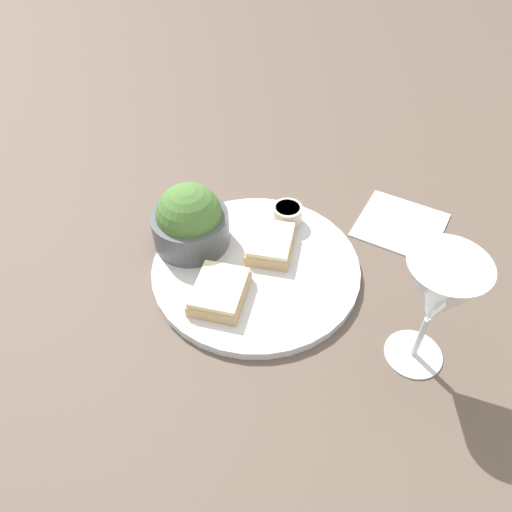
# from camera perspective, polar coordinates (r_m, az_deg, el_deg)

# --- Properties ---
(ground_plane) EXTENTS (4.00, 4.00, 0.00)m
(ground_plane) POSITION_cam_1_polar(r_m,az_deg,el_deg) (0.76, -0.00, -1.77)
(ground_plane) COLOR brown
(dinner_plate) EXTENTS (0.31, 0.31, 0.01)m
(dinner_plate) POSITION_cam_1_polar(r_m,az_deg,el_deg) (0.75, -0.00, -1.42)
(dinner_plate) COLOR silver
(dinner_plate) RESTS_ON ground_plane
(salad_bowl) EXTENTS (0.12, 0.12, 0.10)m
(salad_bowl) POSITION_cam_1_polar(r_m,az_deg,el_deg) (0.76, -7.55, 3.98)
(salad_bowl) COLOR #4C5156
(salad_bowl) RESTS_ON dinner_plate
(sauce_ramekin) EXTENTS (0.05, 0.05, 0.03)m
(sauce_ramekin) POSITION_cam_1_polar(r_m,az_deg,el_deg) (0.80, 3.60, 4.83)
(sauce_ramekin) COLOR beige
(sauce_ramekin) RESTS_ON dinner_plate
(cheese_toast_near) EXTENTS (0.09, 0.08, 0.03)m
(cheese_toast_near) POSITION_cam_1_polar(r_m,az_deg,el_deg) (0.70, -4.19, -4.06)
(cheese_toast_near) COLOR tan
(cheese_toast_near) RESTS_ON dinner_plate
(cheese_toast_far) EXTENTS (0.09, 0.07, 0.03)m
(cheese_toast_far) POSITION_cam_1_polar(r_m,az_deg,el_deg) (0.76, 1.72, 1.41)
(cheese_toast_far) COLOR tan
(cheese_toast_far) RESTS_ON dinner_plate
(wine_glass) EXTENTS (0.09, 0.09, 0.18)m
(wine_glass) POSITION_cam_1_polar(r_m,az_deg,el_deg) (0.60, 20.02, -4.29)
(wine_glass) COLOR silver
(wine_glass) RESTS_ON ground_plane
(napkin) EXTENTS (0.15, 0.16, 0.01)m
(napkin) POSITION_cam_1_polar(r_m,az_deg,el_deg) (0.86, 16.20, 3.50)
(napkin) COLOR white
(napkin) RESTS_ON ground_plane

